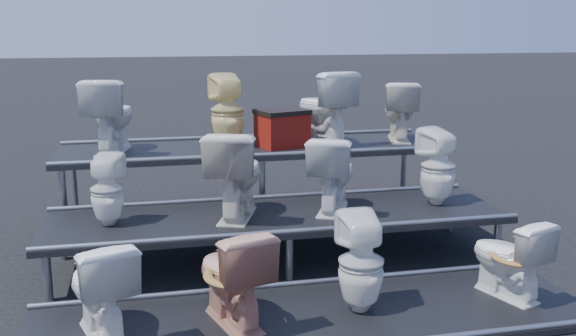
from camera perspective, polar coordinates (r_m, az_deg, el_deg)
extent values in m
plane|color=black|center=(6.10, -0.88, -8.24)|extent=(80.00, 80.00, 0.00)
cube|color=black|center=(4.92, 2.27, -13.19)|extent=(4.20, 1.20, 0.06)
cube|color=black|center=(6.02, -0.89, -6.20)|extent=(4.20, 1.20, 0.46)
cube|color=black|center=(7.19, -2.99, -1.41)|extent=(4.20, 1.20, 0.86)
imported|color=white|center=(4.64, -16.35, -10.16)|extent=(0.59, 0.79, 0.71)
imported|color=tan|center=(4.65, -5.00, -9.47)|extent=(0.60, 0.80, 0.73)
imported|color=white|center=(4.86, 6.51, -8.35)|extent=(0.35, 0.35, 0.76)
imported|color=white|center=(5.38, 18.98, -7.49)|extent=(0.55, 0.72, 0.65)
imported|color=white|center=(5.76, -15.78, -1.89)|extent=(0.36, 0.37, 0.63)
imported|color=silver|center=(5.78, -4.66, -0.50)|extent=(0.69, 0.89, 0.81)
imported|color=white|center=(5.98, 3.96, -0.47)|extent=(0.66, 0.81, 0.72)
imported|color=white|center=(6.35, 13.20, 0.12)|extent=(0.43, 0.43, 0.74)
imported|color=white|center=(6.95, -15.51, 4.53)|extent=(0.59, 0.84, 0.77)
imported|color=#F5E395|center=(6.99, -5.41, 5.08)|extent=(0.41, 0.42, 0.80)
imported|color=white|center=(7.20, 3.15, 5.41)|extent=(0.66, 0.89, 0.82)
imported|color=silver|center=(7.51, 9.88, 5.02)|extent=(0.55, 0.75, 0.68)
cube|color=maroon|center=(7.04, -0.53, 3.37)|extent=(0.60, 0.53, 0.36)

